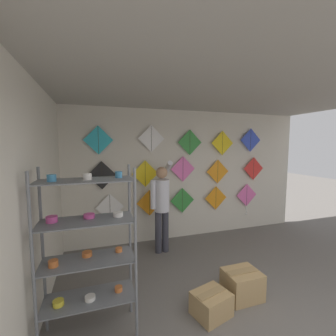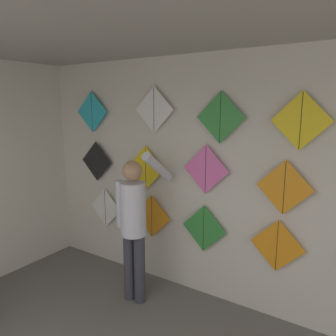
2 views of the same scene
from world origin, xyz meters
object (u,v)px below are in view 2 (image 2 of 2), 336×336
kite_6 (146,168)px  kite_7 (206,169)px  kite_13 (301,121)px  kite_3 (277,246)px  kite_5 (96,161)px  kite_11 (154,110)px  kite_10 (92,112)px  shopkeeper (134,219)px  kite_0 (105,208)px  kite_2 (204,228)px  kite_8 (284,188)px  kite_12 (220,118)px  kite_1 (152,216)px

kite_6 → kite_7: bearing=0.0°
kite_13 → kite_3: bearing=180.0°
kite_5 → kite_11: bearing=0.0°
kite_6 → kite_10: 1.13m
kite_7 → shopkeeper: bearing=-141.7°
shopkeeper → kite_0: bearing=146.9°
kite_6 → kite_10: kite_10 is taller
kite_2 → kite_7: 0.69m
kite_8 → kite_13: bearing=0.0°
kite_7 → kite_3: bearing=0.0°
shopkeeper → kite_12: kite_12 is taller
kite_6 → kite_8: kite_6 is taller
kite_7 → kite_8: 0.86m
kite_12 → kite_1: bearing=180.0°
kite_12 → kite_0: bearing=180.0°
shopkeeper → kite_7: (0.63, 0.50, 0.55)m
kite_3 → kite_13: kite_13 is taller
kite_11 → kite_3: bearing=0.0°
kite_10 → kite_13: (2.70, 0.00, -0.05)m
shopkeeper → kite_3: (1.45, 0.50, -0.15)m
kite_1 → kite_3: kite_1 is taller
kite_10 → kite_13: 2.70m
kite_5 → kite_12: kite_12 is taller
kite_2 → kite_8: kite_8 is taller
kite_2 → kite_12: kite_12 is taller
kite_5 → kite_3: bearing=0.0°
kite_2 → kite_10: bearing=180.0°
kite_13 → kite_10: bearing=180.0°
kite_6 → kite_11: size_ratio=1.00×
kite_0 → kite_5: (-0.14, 0.00, 0.65)m
shopkeeper → kite_0: shopkeeper is taller
kite_1 → kite_5: (-0.95, 0.00, 0.62)m
shopkeeper → kite_11: (-0.07, 0.50, 1.20)m
kite_1 → kite_6: (-0.09, 0.00, 0.62)m
kite_10 → kite_13: kite_10 is taller
kite_7 → kite_11: 0.95m
kite_6 → kite_8: size_ratio=1.00×
kite_8 → kite_10: (-2.60, 0.00, 0.70)m
kite_1 → kite_3: bearing=0.0°
kite_0 → kite_1: 0.81m
kite_10 → kite_12: bearing=0.0°
kite_1 → kite_6: bearing=180.0°
kite_8 → kite_12: kite_12 is taller
kite_8 → kite_5: bearing=180.0°
kite_0 → kite_13: bearing=0.0°
kite_12 → kite_13: size_ratio=1.00×
kite_5 → kite_10: (-0.05, 0.00, 0.68)m
kite_10 → kite_8: bearing=0.0°
kite_6 → kite_0: bearing=180.0°
kite_7 → kite_13: kite_13 is taller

